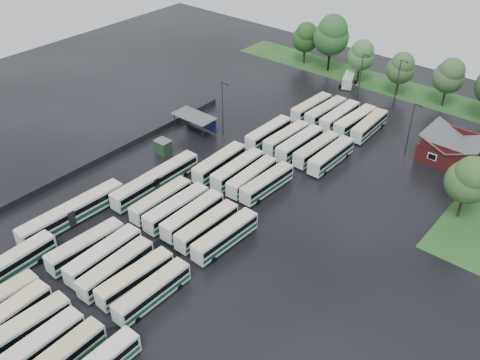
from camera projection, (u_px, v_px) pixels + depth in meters
The scene contains 50 objects.
ground at pixel (177, 224), 78.44m from camera, with size 160.00×160.00×0.00m, color black.
brick_building at pixel (453, 152), 91.79m from camera, with size 10.07×8.60×5.39m.
wash_shed at pixel (196, 118), 99.82m from camera, with size 8.20×4.20×3.58m.
utility_hut at pixel (163, 147), 94.26m from camera, with size 2.70×2.20×2.62m.
grass_strip_north at pixel (392, 86), 118.46m from camera, with size 80.00×10.00×0.01m, color #224E1C.
west_fence at pixel (121, 149), 94.92m from camera, with size 0.10×50.00×1.20m, color #2D2D30.
bus_r0c1 at pixel (6, 318), 61.59m from camera, with size 2.92×11.23×3.10m.
bus_r0c2 at pixel (23, 331), 60.05m from camera, with size 2.86×11.44×3.16m.
bus_r0c3 at pixel (37, 349), 58.08m from camera, with size 2.49×11.24×3.12m.
bus_r1c0 at pixel (86, 246), 71.87m from camera, with size 2.88×11.25×3.10m.
bus_r1c1 at pixel (104, 256), 70.32m from camera, with size 2.82×11.43×3.16m.
bus_r1c2 at pixel (116, 268), 68.39m from camera, with size 2.76×11.15×3.08m.
bus_r1c3 at pixel (135, 278), 67.01m from camera, with size 2.76×10.88×3.00m.
bus_r1c4 at pixel (152, 291), 65.12m from camera, with size 2.36×10.89×3.03m.
bus_r2c0 at pixel (161, 200), 80.56m from camera, with size 2.44×10.90×3.03m.
bus_r2c1 at pixel (177, 208), 78.82m from camera, with size 2.56×11.36×3.15m.
bus_r2c2 at pixel (193, 216), 77.42m from camera, with size 2.58×11.15×3.09m.
bus_r2c3 at pixel (207, 226), 75.49m from camera, with size 2.45×10.90×3.03m.
bus_r2c4 at pixel (225, 236), 73.68m from camera, with size 2.71×11.22×3.10m.
bus_r3c0 at pixel (219, 163), 89.10m from camera, with size 2.82×11.37×3.14m.
bus_r3c1 at pixel (238, 169), 87.52m from camera, with size 2.54×11.20×3.11m.
bus_r3c2 at pixel (252, 177), 85.87m from camera, with size 2.60×10.81×2.99m.
bus_r3c3 at pixel (267, 183), 84.38m from camera, with size 2.63×10.80×2.99m.
bus_r4c0 at pixel (269, 133), 97.72m from camera, with size 2.40×10.92×3.04m.
bus_r4c1 at pixel (286, 138), 96.32m from camera, with size 2.65×10.78×2.98m.
bus_r4c2 at pixel (300, 144), 94.38m from camera, with size 2.55×11.28×3.13m.
bus_r4c3 at pixel (316, 149), 92.89m from camera, with size 2.63×10.89×3.01m.
bus_r4c4 at pixel (331, 156), 91.01m from camera, with size 2.42×11.17×3.11m.
bus_r5c0 at pixel (311, 107), 106.37m from camera, with size 2.70×10.83×2.99m.
bus_r5c1 at pixel (326, 112), 104.71m from camera, with size 2.82×11.12×3.07m.
bus_r5c2 at pixel (340, 116), 103.00m from camera, with size 2.39×11.15×3.10m.
bus_r5c3 at pixel (355, 121), 101.44m from camera, with size 2.95×11.32×3.12m.
bus_r5c4 at pixel (369, 126), 99.99m from camera, with size 2.78×11.00×3.04m.
artic_bus_west_b at pixel (156, 180), 84.95m from camera, with size 2.44×16.79×3.11m.
artic_bus_west_c at pixel (72, 213), 77.93m from camera, with size 2.89×17.01×3.14m.
minibus at pixel (349, 80), 118.07m from camera, with size 4.13×6.14×2.52m.
tree_north_0 at pixel (306, 37), 125.73m from camera, with size 6.19×6.19×10.26m.
tree_north_1 at pixel (332, 35), 120.86m from camera, with size 8.14×8.14×13.48m.
tree_north_2 at pixel (361, 55), 116.78m from camera, with size 6.00×6.00×9.94m.
tree_north_3 at pixel (401, 68), 111.18m from camera, with size 5.88×5.88×9.75m.
tree_north_4 at pixel (450, 75), 106.78m from camera, with size 6.32×6.32×10.47m.
tree_east_0 at pixel (469, 179), 76.04m from camera, with size 6.41×6.41×10.62m.
lamp_post_ne at pixel (411, 125), 91.60m from camera, with size 1.52×0.30×9.86m.
lamp_post_nw at pixel (223, 105), 97.05m from camera, with size 1.65×0.32×10.71m.
lamp_post_back_w at pixel (361, 73), 110.33m from camera, with size 1.51×0.29×9.80m.
lamp_post_back_e at pixel (398, 81), 105.61m from camera, with size 1.65×0.32×10.72m.
puddle_0 at pixel (48, 318), 63.78m from camera, with size 6.37×6.37×0.01m, color black.
puddle_1 at pixel (114, 339), 61.22m from camera, with size 3.86×3.86×0.01m, color black.
puddle_2 at pixel (158, 205), 82.30m from camera, with size 5.01×5.01×0.01m, color black.
puddle_3 at pixel (167, 249), 73.95m from camera, with size 4.95×4.95×0.01m, color black.
Camera 1 is at (46.25, -40.99, 49.61)m, focal length 40.00 mm.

